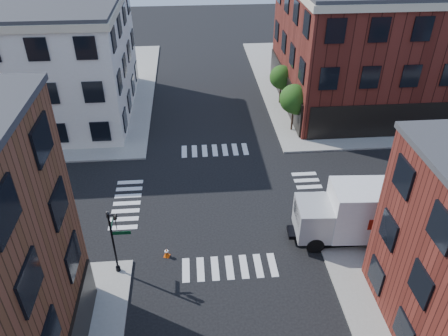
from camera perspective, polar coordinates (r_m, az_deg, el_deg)
The scene contains 10 objects.
ground at distance 32.89m, azimuth -0.41°, elevation -4.02°, with size 120.00×120.00×0.00m, color black.
sidewalk_ne at distance 55.96m, azimuth 20.15°, elevation 10.64°, with size 30.00×30.00×0.15m, color gray.
sidewalk_nw at distance 54.50m, azimuth -25.17°, elevation 8.86°, with size 30.00×30.00×0.15m, color gray.
building_ne at distance 49.62m, azimuth 23.13°, elevation 14.56°, with size 25.00×16.00×12.00m, color #421610.
building_nw at distance 47.60m, azimuth -26.17°, elevation 12.43°, with size 22.00×16.00×11.00m, color silver.
tree_near at distance 40.85m, azimuth 9.22°, elevation 8.71°, with size 2.69×2.69×4.49m.
tree_far at distance 46.32m, azimuth 7.56°, elevation 11.54°, with size 2.43×2.43×4.07m.
signal_pole at distance 26.32m, azimuth -14.19°, elevation -8.58°, with size 1.29×1.24×4.60m.
box_truck at distance 29.72m, azimuth 18.31°, elevation -5.58°, with size 9.21×3.26×4.11m.
traffic_cone at distance 28.39m, azimuth -7.51°, elevation -10.90°, with size 0.44×0.44×0.66m.
Camera 1 is at (-1.92, -25.95, 20.12)m, focal length 35.00 mm.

